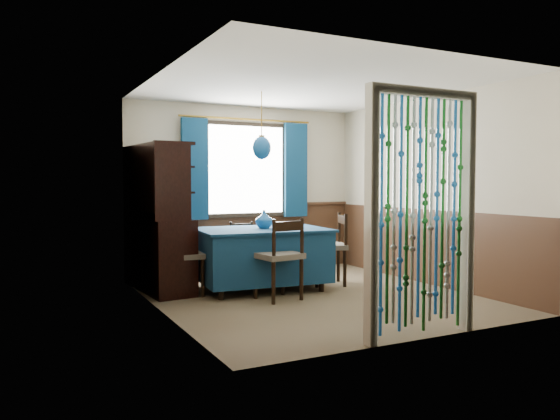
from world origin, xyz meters
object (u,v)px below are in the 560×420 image
chair_left (183,256)px  chair_right (330,247)px  pendant_lamp (262,148)px  chair_near (280,256)px  vase_table (264,220)px  dining_table (262,254)px  sideboard (158,240)px  vase_sideboard (157,210)px  bowl_shelf (169,189)px  chair_far (245,249)px

chair_left → chair_right: bearing=90.7°
chair_left → pendant_lamp: bearing=90.9°
chair_near → vase_table: vase_table is taller
dining_table → chair_near: bearing=-91.3°
chair_right → pendant_lamp: 1.61m
vase_table → sideboard: bearing=155.9°
sideboard → vase_sideboard: size_ratio=10.79×
sideboard → bowl_shelf: 0.73m
dining_table → chair_far: bearing=88.5°
vase_sideboard → chair_near: bearing=-54.9°
chair_far → vase_table: (-0.04, -0.71, 0.45)m
chair_far → sideboard: (-1.27, -0.16, 0.20)m
chair_right → vase_sideboard: size_ratio=5.60×
vase_table → bowl_shelf: size_ratio=0.99×
bowl_shelf → vase_sideboard: (0.00, 0.59, -0.28)m
chair_left → vase_sideboard: size_ratio=5.28×
chair_right → vase_table: (-0.91, 0.13, 0.38)m
pendant_lamp → vase_table: (0.04, 0.03, -0.91)m
chair_near → chair_right: chair_near is taller
vase_sideboard → chair_left: bearing=-80.8°
bowl_shelf → chair_near: bearing=-40.6°
chair_near → sideboard: sideboard is taller
chair_left → pendant_lamp: 1.66m
chair_right → chair_far: bearing=66.9°
vase_sideboard → vase_table: bearing=-34.9°
chair_near → chair_left: (-0.93, 0.75, -0.03)m
chair_near → chair_right: bearing=19.7°
chair_near → chair_right: 1.17m
chair_near → chair_far: size_ratio=1.19×
vase_sideboard → chair_right: bearing=-24.4°
vase_table → chair_near: bearing=-99.8°
pendant_lamp → vase_table: size_ratio=4.03×
bowl_shelf → vase_table: bearing=-10.9°
pendant_lamp → vase_sideboard: bearing=143.2°
pendant_lamp → vase_sideboard: pendant_lamp is taller
chair_left → bowl_shelf: bearing=-135.0°
dining_table → sideboard: size_ratio=0.93×
dining_table → vase_sideboard: vase_sideboard is taller
chair_far → vase_sideboard: (-1.21, 0.11, 0.57)m
dining_table → chair_right: chair_right is taller
chair_right → chair_near: bearing=138.6°
dining_table → chair_right: size_ratio=1.79×
chair_left → pendant_lamp: (1.00, -0.10, 1.32)m
chair_right → bowl_shelf: size_ratio=4.47×
chair_far → pendant_lamp: (-0.08, -0.73, 1.37)m
pendant_lamp → chair_right: bearing=-6.1°
sideboard → pendant_lamp: 1.76m
dining_table → chair_right: bearing=-1.1°
pendant_lamp → bowl_shelf: 1.26m
dining_table → vase_table: (0.04, 0.03, 0.43)m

